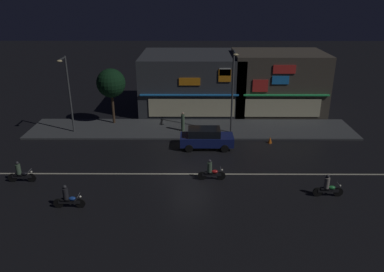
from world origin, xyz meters
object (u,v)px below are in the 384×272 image
motorcycle_lead (328,187)px  streetlamp_mid (233,86)px  parked_car_near_kerb (206,138)px  traffic_cone (270,140)px  streetlamp_west (68,89)px  motorcycle_opposite_lane (68,198)px  pedestrian_on_sidewalk (183,122)px  motorcycle_trailing_far (211,171)px  motorcycle_following (21,173)px

motorcycle_lead → streetlamp_mid: bearing=-66.1°
parked_car_near_kerb → traffic_cone: bearing=-169.3°
streetlamp_west → motorcycle_opposite_lane: 13.04m
streetlamp_mid → motorcycle_opposite_lane: size_ratio=3.84×
pedestrian_on_sidewalk → parked_car_near_kerb: 4.05m
motorcycle_trailing_far → parked_car_near_kerb: bearing=-80.1°
streetlamp_west → motorcycle_trailing_far: (11.98, -8.57, -3.52)m
parked_car_near_kerb → motorcycle_lead: 10.62m
motorcycle_trailing_far → traffic_cone: (5.25, 6.52, -0.36)m
motorcycle_lead → motorcycle_opposite_lane: (-15.82, -1.39, 0.00)m
pedestrian_on_sidewalk → traffic_cone: pedestrian_on_sidewalk is taller
pedestrian_on_sidewalk → motorcycle_opposite_lane: (-6.45, -12.55, -0.33)m
parked_car_near_kerb → motorcycle_following: bearing=24.9°
motorcycle_following → motorcycle_opposite_lane: size_ratio=1.00×
streetlamp_west → parked_car_near_kerb: size_ratio=1.57×
parked_car_near_kerb → motorcycle_following: size_ratio=2.26×
streetlamp_west → motorcycle_opposite_lane: streetlamp_west is taller
motorcycle_following → motorcycle_trailing_far: size_ratio=1.00×
motorcycle_lead → traffic_cone: motorcycle_lead is taller
streetlamp_mid → motorcycle_trailing_far: streetlamp_mid is taller
motorcycle_opposite_lane → parked_car_near_kerb: bearing=-136.2°
motorcycle_following → motorcycle_opposite_lane: 5.25m
streetlamp_west → motorcycle_following: size_ratio=3.56×
pedestrian_on_sidewalk → streetlamp_mid: bearing=-13.6°
parked_car_near_kerb → motorcycle_lead: bearing=134.1°
streetlamp_west → pedestrian_on_sidewalk: bearing=2.7°
parked_car_near_kerb → streetlamp_west: bearing=-14.6°
traffic_cone → pedestrian_on_sidewalk: bearing=161.3°
traffic_cone → motorcycle_opposite_lane: bearing=-144.1°
parked_car_near_kerb → motorcycle_opposite_lane: 12.35m
traffic_cone → motorcycle_trailing_far: bearing=-128.9°
motorcycle_opposite_lane → motorcycle_trailing_far: (8.61, 3.53, 0.00)m
streetlamp_mid → motorcycle_lead: bearing=-64.4°
motorcycle_following → motorcycle_lead: bearing=171.5°
streetlamp_mid → motorcycle_opposite_lane: (-10.76, -11.97, -3.80)m
pedestrian_on_sidewalk → motorcycle_lead: 14.57m
pedestrian_on_sidewalk → motorcycle_trailing_far: (2.16, -9.03, -0.33)m
motorcycle_trailing_far → traffic_cone: size_ratio=3.45×
motorcycle_lead → motorcycle_following: size_ratio=1.00×
motorcycle_lead → motorcycle_trailing_far: (-7.20, 2.13, 0.00)m
streetlamp_west → traffic_cone: 17.78m
streetlamp_mid → traffic_cone: 5.54m
motorcycle_following → streetlamp_west: bearing=-98.6°
motorcycle_lead → motorcycle_opposite_lane: same height
streetlamp_mid → streetlamp_west: bearing=179.5°
streetlamp_mid → motorcycle_following: (-14.94, -8.80, -3.80)m
parked_car_near_kerb → motorcycle_opposite_lane: parked_car_near_kerb is taller
streetlamp_mid → motorcycle_following: 17.75m
motorcycle_trailing_far → motorcycle_following: bearing=9.7°
streetlamp_west → streetlamp_mid: (14.12, -0.12, 0.28)m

